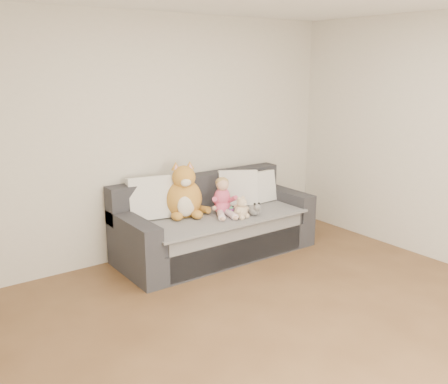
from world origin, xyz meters
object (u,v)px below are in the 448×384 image
at_px(sippy_cup, 231,211).
at_px(teddy_bear, 242,209).
at_px(toddler, 223,199).
at_px(plush_cat, 184,196).
at_px(sofa, 214,227).

bearing_deg(sippy_cup, teddy_bear, -78.86).
distance_m(toddler, plush_cat, 0.43).
bearing_deg(sippy_cup, toddler, 111.34).
bearing_deg(teddy_bear, sippy_cup, 85.76).
height_order(toddler, teddy_bear, toddler).
xyz_separation_m(toddler, teddy_bear, (0.07, -0.24, -0.07)).
bearing_deg(plush_cat, teddy_bear, -24.05).
xyz_separation_m(sofa, toddler, (0.05, -0.10, 0.34)).
distance_m(teddy_bear, sippy_cup, 0.15).
relative_size(plush_cat, teddy_bear, 2.54).
bearing_deg(toddler, sofa, 141.34).
xyz_separation_m(sofa, sippy_cup, (0.09, -0.20, 0.22)).
bearing_deg(teddy_bear, toddler, 90.01).
bearing_deg(teddy_bear, plush_cat, 121.11).
bearing_deg(toddler, plush_cat, 176.60).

